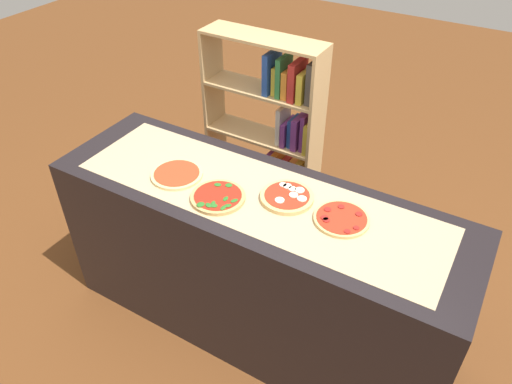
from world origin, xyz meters
TOP-DOWN VIEW (x-y plane):
  - ground_plane at (0.00, 0.00)m, footprint 12.00×12.00m
  - counter at (0.00, 0.00)m, footprint 2.13×0.66m
  - parchment_paper at (0.00, 0.00)m, footprint 1.84×0.52m
  - pizza_plain_0 at (-0.42, -0.07)m, footprint 0.26×0.26m
  - pizza_spinach_1 at (-0.14, -0.12)m, footprint 0.26×0.26m
  - pizza_mozzarella_2 at (0.14, 0.05)m, footprint 0.26×0.26m
  - pizza_pepperoni_3 at (0.42, 0.04)m, footprint 0.25×0.25m
  - bookshelf at (-0.35, 0.88)m, footprint 0.80×0.24m

SIDE VIEW (x-z plane):
  - ground_plane at x=0.00m, z-range 0.00..0.00m
  - counter at x=0.00m, z-range 0.00..0.95m
  - bookshelf at x=-0.35m, z-range 0.01..1.37m
  - parchment_paper at x=0.00m, z-range 0.95..0.96m
  - pizza_plain_0 at x=-0.42m, z-range 0.96..0.97m
  - pizza_pepperoni_3 at x=0.42m, z-range 0.95..0.98m
  - pizza_spinach_1 at x=-0.14m, z-range 0.95..0.98m
  - pizza_mozzarella_2 at x=0.14m, z-range 0.95..0.98m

